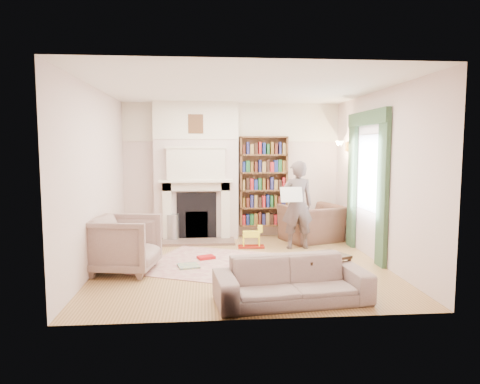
{
  "coord_description": "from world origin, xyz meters",
  "views": [
    {
      "loc": [
        -0.58,
        -6.75,
        1.88
      ],
      "look_at": [
        0.0,
        0.25,
        1.15
      ],
      "focal_mm": 32.0,
      "sensor_mm": 36.0,
      "label": 1
    }
  ],
  "objects": [
    {
      "name": "paraffin_heater",
      "position": [
        -1.22,
        1.81,
        0.28
      ],
      "size": [
        0.31,
        0.31,
        0.55
      ],
      "primitive_type": "cylinder",
      "rotation": [
        0.0,
        0.0,
        -0.35
      ],
      "color": "#A7A9AF",
      "rests_on": "floor"
    },
    {
      "name": "man_reading",
      "position": [
        1.13,
        1.0,
        0.82
      ],
      "size": [
        0.62,
        0.42,
        1.64
      ],
      "primitive_type": "imported",
      "rotation": [
        0.0,
        0.0,
        3.19
      ],
      "color": "#514340",
      "rests_on": "floor"
    },
    {
      "name": "rocking_horse",
      "position": [
        0.28,
        1.09,
        0.22
      ],
      "size": [
        0.5,
        0.22,
        0.43
      ],
      "primitive_type": null,
      "rotation": [
        0.0,
        0.0,
        -0.05
      ],
      "color": "yellow",
      "rests_on": "rug"
    },
    {
      "name": "armchair_reading",
      "position": [
        1.58,
        1.6,
        0.36
      ],
      "size": [
        1.38,
        1.29,
        0.73
      ],
      "primitive_type": "imported",
      "rotation": [
        0.0,
        0.0,
        3.48
      ],
      "color": "#4C3029",
      "rests_on": "floor"
    },
    {
      "name": "comic_annuals",
      "position": [
        0.28,
        -0.51,
        0.02
      ],
      "size": [
        0.69,
        0.27,
        0.02
      ],
      "color": "red",
      "rests_on": "rug"
    },
    {
      "name": "bookcase",
      "position": [
        0.65,
        2.12,
        1.18
      ],
      "size": [
        1.0,
        0.24,
        1.85
      ],
      "primitive_type": "cube",
      "color": "brown",
      "rests_on": "floor"
    },
    {
      "name": "wall_left",
      "position": [
        -2.25,
        0.0,
        1.4
      ],
      "size": [
        0.0,
        4.5,
        4.5
      ],
      "primitive_type": "plane",
      "rotation": [
        1.57,
        0.0,
        1.57
      ],
      "color": "beige",
      "rests_on": "floor"
    },
    {
      "name": "curtain_left",
      "position": [
        2.2,
        -0.3,
        1.2
      ],
      "size": [
        0.07,
        0.32,
        2.4
      ],
      "primitive_type": "cube",
      "color": "#2E472D",
      "rests_on": "floor"
    },
    {
      "name": "rug",
      "position": [
        -0.24,
        -0.04,
        0.01
      ],
      "size": [
        3.06,
        2.76,
        0.01
      ],
      "primitive_type": "cube",
      "rotation": [
        0.0,
        0.0,
        -0.4
      ],
      "color": "beige",
      "rests_on": "floor"
    },
    {
      "name": "coffee_table",
      "position": [
        0.96,
        -1.27,
        0.23
      ],
      "size": [
        0.82,
        0.7,
        0.45
      ],
      "primitive_type": null,
      "rotation": [
        0.0,
        0.0,
        0.43
      ],
      "color": "#332411",
      "rests_on": "floor"
    },
    {
      "name": "wall_front",
      "position": [
        0.0,
        -2.25,
        1.4
      ],
      "size": [
        4.5,
        0.0,
        4.5
      ],
      "primitive_type": "plane",
      "rotation": [
        -1.57,
        0.0,
        0.0
      ],
      "color": "beige",
      "rests_on": "floor"
    },
    {
      "name": "armchair_left",
      "position": [
        -1.79,
        -0.29,
        0.43
      ],
      "size": [
        1.08,
        1.06,
        0.86
      ],
      "primitive_type": "imported",
      "rotation": [
        0.0,
        0.0,
        1.41
      ],
      "color": "#A29686",
      "rests_on": "floor"
    },
    {
      "name": "fireplace",
      "position": [
        -0.75,
        2.05,
        1.39
      ],
      "size": [
        1.7,
        0.58,
        2.8
      ],
      "color": "beige",
      "rests_on": "floor"
    },
    {
      "name": "newspaper",
      "position": [
        0.98,
        0.8,
        1.04
      ],
      "size": [
        0.4,
        0.13,
        0.27
      ],
      "primitive_type": "cube",
      "rotation": [
        -0.35,
        0.0,
        0.05
      ],
      "color": "silver",
      "rests_on": "man_reading"
    },
    {
      "name": "board_game",
      "position": [
        -0.85,
        -0.13,
        0.03
      ],
      "size": [
        0.38,
        0.38,
        0.03
      ],
      "primitive_type": "cube",
      "rotation": [
        0.0,
        0.0,
        0.22
      ],
      "color": "#DCD94D",
      "rests_on": "rug"
    },
    {
      "name": "curtain_right",
      "position": [
        2.2,
        1.1,
        1.2
      ],
      "size": [
        0.07,
        0.32,
        2.4
      ],
      "primitive_type": "cube",
      "color": "#2E472D",
      "rests_on": "floor"
    },
    {
      "name": "wall_back",
      "position": [
        0.0,
        2.25,
        1.4
      ],
      "size": [
        4.5,
        0.0,
        4.5
      ],
      "primitive_type": "plane",
      "rotation": [
        1.57,
        0.0,
        0.0
      ],
      "color": "beige",
      "rests_on": "floor"
    },
    {
      "name": "pelmet",
      "position": [
        2.19,
        0.4,
        2.38
      ],
      "size": [
        0.09,
        1.7,
        0.24
      ],
      "primitive_type": "cube",
      "color": "#2E472D",
      "rests_on": "wall_right"
    },
    {
      "name": "window",
      "position": [
        2.23,
        0.4,
        1.45
      ],
      "size": [
        0.02,
        0.9,
        1.3
      ],
      "primitive_type": "cube",
      "color": "silver",
      "rests_on": "wall_right"
    },
    {
      "name": "wall_right",
      "position": [
        2.25,
        0.0,
        1.4
      ],
      "size": [
        0.0,
        4.5,
        4.5
      ],
      "primitive_type": "plane",
      "rotation": [
        1.57,
        0.0,
        -1.57
      ],
      "color": "beige",
      "rests_on": "floor"
    },
    {
      "name": "sofa",
      "position": [
        0.47,
        -1.77,
        0.27
      ],
      "size": [
        1.93,
        0.94,
        0.54
      ],
      "primitive_type": "imported",
      "rotation": [
        0.0,
        0.0,
        0.11
      ],
      "color": "#AA9E8D",
      "rests_on": "floor"
    },
    {
      "name": "wall_sconce",
      "position": [
        2.03,
        1.5,
        1.9
      ],
      "size": [
        0.2,
        0.24,
        0.24
      ],
      "primitive_type": null,
      "color": "gold",
      "rests_on": "wall_right"
    },
    {
      "name": "ceiling",
      "position": [
        0.0,
        0.0,
        2.8
      ],
      "size": [
        4.5,
        4.5,
        0.0
      ],
      "primitive_type": "plane",
      "rotation": [
        3.14,
        0.0,
        0.0
      ],
      "color": "white",
      "rests_on": "wall_back"
    },
    {
      "name": "game_box_lid",
      "position": [
        -0.57,
        0.33,
        0.04
      ],
      "size": [
        0.33,
        0.27,
        0.05
      ],
      "primitive_type": "cube",
      "rotation": [
        0.0,
        0.0,
        0.36
      ],
      "color": "#B51417",
      "rests_on": "rug"
    },
    {
      "name": "floor",
      "position": [
        0.0,
        0.0,
        0.0
      ],
      "size": [
        4.5,
        4.5,
        0.0
      ],
      "primitive_type": "plane",
      "color": "brown",
      "rests_on": "ground"
    }
  ]
}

